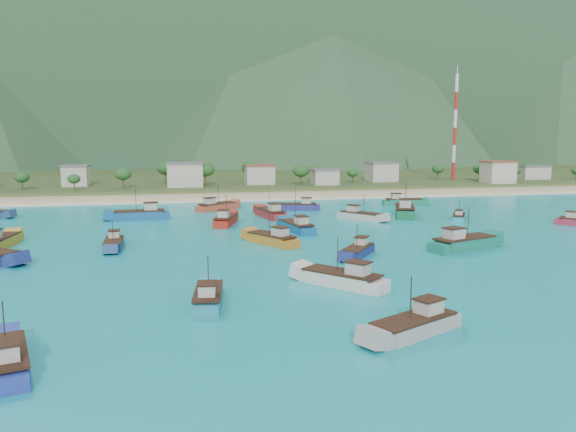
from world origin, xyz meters
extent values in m
plane|color=#0D9095|center=(0.00, 0.00, 0.00)|extent=(600.00, 600.00, 0.00)
cube|color=beige|center=(0.00, 79.00, 0.00)|extent=(400.00, 18.00, 1.20)
cube|color=#385123|center=(0.00, 140.00, 0.00)|extent=(400.00, 110.00, 2.40)
cube|color=white|center=(0.00, 69.50, 0.00)|extent=(400.00, 2.50, 0.08)
cube|color=slate|center=(-150.00, 520.00, 130.00)|extent=(1400.00, 160.00, 260.00)
cube|color=#385942|center=(120.00, 400.00, 100.00)|extent=(1100.00, 160.00, 200.00)
cube|color=#284C2D|center=(-40.00, 300.00, 75.00)|extent=(800.00, 160.00, 150.00)
cone|color=#284C2D|center=(60.00, 300.00, 85.00)|extent=(280.00, 280.00, 170.00)
cone|color=#284C2D|center=(260.00, 300.00, 105.00)|extent=(280.00, 280.00, 210.00)
cube|color=beige|center=(-60.63, 109.48, 4.83)|extent=(7.97, 8.71, 6.46)
cube|color=beige|center=(-24.99, 99.59, 5.30)|extent=(11.33, 8.80, 7.41)
cube|color=beige|center=(0.44, 104.11, 4.69)|extent=(9.57, 7.98, 6.18)
cube|color=beige|center=(22.13, 98.62, 4.03)|extent=(8.37, 8.44, 4.85)
cube|color=beige|center=(46.01, 107.15, 4.86)|extent=(9.68, 9.33, 6.52)
cube|color=beige|center=(83.72, 92.19, 5.23)|extent=(9.53, 8.48, 7.25)
cube|color=beige|center=(106.83, 106.03, 3.96)|extent=(10.99, 7.86, 4.71)
cylinder|color=red|center=(74.89, 108.00, 4.86)|extent=(1.20, 1.20, 6.51)
cylinder|color=white|center=(74.89, 108.00, 11.37)|extent=(1.20, 1.20, 6.51)
cylinder|color=red|center=(74.89, 108.00, 17.88)|extent=(1.20, 1.20, 6.51)
cylinder|color=white|center=(74.89, 108.00, 24.40)|extent=(1.20, 1.20, 6.51)
cylinder|color=red|center=(74.89, 108.00, 30.91)|extent=(1.20, 1.20, 6.51)
cylinder|color=white|center=(74.89, 108.00, 37.42)|extent=(1.20, 1.20, 6.51)
cube|color=navy|center=(-38.27, 7.63, 0.43)|extent=(2.83, 9.18, 1.66)
cube|color=beige|center=(-38.29, 9.50, 1.94)|extent=(1.70, 2.10, 1.35)
cylinder|color=#382114|center=(-38.26, 7.12, 3.13)|extent=(0.12, 0.12, 3.74)
cube|color=#13623A|center=(24.12, 33.63, 0.84)|extent=(8.67, 14.14, 2.47)
cube|color=beige|center=(23.11, 31.04, 3.08)|extent=(3.44, 3.78, 2.01)
cylinder|color=#382114|center=(24.39, 34.36, 4.86)|extent=(0.12, 0.12, 5.56)
cube|color=#19558E|center=(-35.99, 39.70, 0.70)|extent=(12.36, 4.47, 2.21)
cube|color=beige|center=(-33.52, 39.89, 2.70)|extent=(2.91, 2.42, 1.79)
cylinder|color=#382114|center=(-36.68, 39.65, 4.29)|extent=(0.12, 0.12, 4.96)
cube|color=#1D7558|center=(31.64, 52.00, 0.55)|extent=(10.78, 4.41, 1.90)
cube|color=beige|center=(29.51, 52.28, 2.28)|extent=(2.61, 2.21, 1.55)
cylinder|color=#382114|center=(32.23, 51.93, 3.64)|extent=(0.12, 0.12, 4.28)
cube|color=beige|center=(-7.81, -22.24, 0.62)|extent=(9.95, 10.56, 2.04)
cube|color=beige|center=(-6.28, -23.95, 2.47)|extent=(3.23, 3.27, 1.66)
cylinder|color=#382114|center=(-8.23, -21.77, 3.93)|extent=(0.12, 0.12, 4.59)
cube|color=navy|center=(-0.33, -5.91, 0.43)|extent=(7.66, 8.97, 1.67)
cube|color=beige|center=(0.79, -4.40, 1.95)|extent=(2.59, 2.68, 1.35)
cylinder|color=#382114|center=(-0.64, -6.32, 3.14)|extent=(0.12, 0.12, 3.75)
cube|color=gold|center=(-57.06, 12.12, 0.60)|extent=(4.46, 11.34, 2.01)
cylinder|color=#382114|center=(-57.00, 12.75, 3.87)|extent=(0.12, 0.12, 4.52)
cube|color=navy|center=(1.75, 47.75, 0.54)|extent=(10.68, 4.94, 1.87)
cube|color=beige|center=(3.81, 47.35, 2.23)|extent=(2.65, 2.29, 1.52)
cylinder|color=#382114|center=(1.17, 47.86, 3.57)|extent=(0.12, 0.12, 4.21)
cube|color=#BB452D|center=(-18.06, 51.77, 0.59)|extent=(10.61, 9.05, 1.97)
cube|color=beige|center=(-19.84, 50.44, 2.37)|extent=(3.16, 3.07, 1.60)
cylinder|color=#382114|center=(-17.57, 52.14, 3.79)|extent=(0.12, 0.12, 4.44)
cube|color=#10568A|center=(-5.03, 17.70, 0.60)|extent=(5.38, 11.47, 2.01)
cube|color=beige|center=(-4.58, 15.49, 2.42)|extent=(2.48, 2.86, 1.63)
cylinder|color=#382114|center=(-5.15, 18.32, 3.86)|extent=(0.12, 0.12, 4.52)
cube|color=#A59B96|center=(-6.03, -40.04, 0.54)|extent=(10.62, 7.41, 1.88)
cube|color=beige|center=(-4.14, -39.08, 2.25)|extent=(2.96, 2.76, 1.53)
cylinder|color=#382114|center=(-6.55, -40.30, 3.60)|extent=(0.12, 0.12, 4.24)
cube|color=beige|center=(52.86, 13.98, 2.03)|extent=(2.76, 2.75, 1.40)
cube|color=#AF2115|center=(-17.77, 29.00, 0.61)|extent=(6.24, 11.54, 2.01)
cube|color=beige|center=(-18.40, 26.83, 2.43)|extent=(2.65, 2.98, 1.63)
cylinder|color=#382114|center=(-17.59, 29.61, 3.88)|extent=(0.12, 0.12, 4.53)
cube|color=#23379B|center=(-41.51, -41.10, 0.52)|extent=(5.73, 10.50, 1.83)
cube|color=beige|center=(-40.92, -43.07, 2.17)|extent=(2.42, 2.72, 1.49)
cylinder|color=#382114|center=(-41.67, -40.55, 3.49)|extent=(0.12, 0.12, 4.12)
cube|color=#BCB7AC|center=(12.10, 29.38, 0.54)|extent=(8.79, 10.03, 1.88)
cube|color=beige|center=(10.79, 31.04, 2.25)|extent=(2.94, 3.02, 1.53)
cylinder|color=#382114|center=(12.46, 28.92, 3.60)|extent=(0.12, 0.12, 4.23)
cube|color=#15705B|center=(18.37, -4.69, 0.74)|extent=(13.02, 7.87, 2.28)
cube|color=beige|center=(15.97, -5.59, 2.80)|extent=(3.47, 3.15, 1.85)
cylinder|color=#382114|center=(19.03, -4.44, 4.44)|extent=(0.12, 0.12, 5.12)
cube|color=#19A5B5|center=(33.67, 25.72, 0.32)|extent=(6.05, 8.06, 1.45)
cube|color=beige|center=(32.85, 24.31, 1.64)|extent=(2.17, 2.30, 1.18)
cylinder|color=#382114|center=(33.90, 26.11, 2.68)|extent=(0.12, 0.12, 3.26)
cube|color=#BD741F|center=(-11.90, 6.08, 0.57)|extent=(8.35, 10.71, 1.94)
cube|color=beige|center=(-10.74, 4.23, 2.33)|extent=(2.95, 3.09, 1.58)
cylinder|color=#382114|center=(-12.23, 6.59, 3.72)|extent=(0.12, 0.12, 4.37)
cube|color=teal|center=(-24.56, -26.47, 0.49)|extent=(3.98, 10.01, 1.77)
cube|color=beige|center=(-24.79, -28.45, 2.09)|extent=(2.03, 2.40, 1.44)
cylinder|color=#382114|center=(-24.49, -25.92, 3.36)|extent=(0.12, 0.12, 3.99)
cube|color=maroon|center=(-7.06, 36.57, 0.65)|extent=(5.92, 12.02, 2.10)
cube|color=beige|center=(-6.53, 34.26, 2.55)|extent=(2.65, 3.03, 1.71)
cylinder|color=#382114|center=(-7.21, 37.20, 4.06)|extent=(0.12, 0.12, 4.72)
camera|label=1|loc=(-27.64, -87.67, 18.83)|focal=35.00mm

